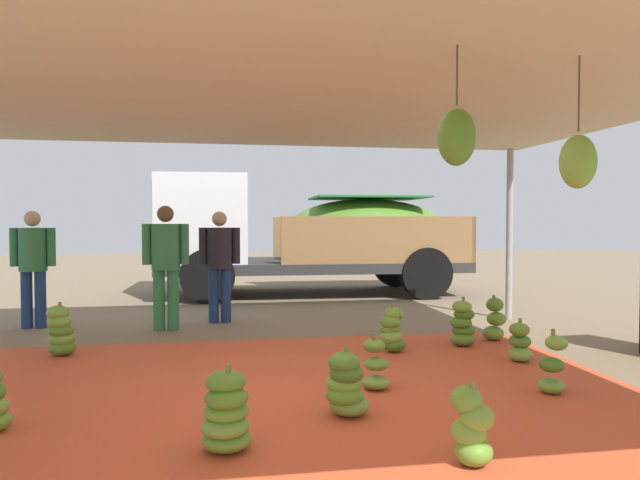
% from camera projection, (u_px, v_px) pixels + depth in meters
% --- Properties ---
extents(ground_plane, '(40.00, 40.00, 0.00)m').
position_uv_depth(ground_plane, '(262.00, 331.00, 7.90)').
color(ground_plane, '#7F6B51').
extents(tarp_orange, '(6.29, 4.72, 0.01)m').
position_uv_depth(tarp_orange, '(285.00, 395.00, 4.94)').
color(tarp_orange, '#D1512D').
rests_on(tarp_orange, ground).
extents(tent_canopy, '(8.00, 7.00, 2.67)m').
position_uv_depth(tent_canopy, '(288.00, 91.00, 4.76)').
color(tent_canopy, '#9EA0A5').
rests_on(tent_canopy, ground).
extents(banana_bunch_0, '(0.43, 0.43, 0.56)m').
position_uv_depth(banana_bunch_0, '(226.00, 414.00, 3.74)').
color(banana_bunch_0, '#60932D').
rests_on(banana_bunch_0, tarp_orange).
extents(banana_bunch_1, '(0.37, 0.37, 0.46)m').
position_uv_depth(banana_bunch_1, '(520.00, 343.00, 6.13)').
color(banana_bunch_1, '#75A83D').
rests_on(banana_bunch_1, tarp_orange).
extents(banana_bunch_2, '(0.37, 0.36, 0.55)m').
position_uv_depth(banana_bunch_2, '(392.00, 331.00, 6.57)').
color(banana_bunch_2, '#477523').
rests_on(banana_bunch_2, tarp_orange).
extents(banana_bunch_3, '(0.42, 0.44, 0.59)m').
position_uv_depth(banana_bunch_3, '(463.00, 324.00, 6.93)').
color(banana_bunch_3, '#518428').
rests_on(banana_bunch_3, tarp_orange).
extents(banana_bunch_4, '(0.38, 0.37, 0.60)m').
position_uv_depth(banana_bunch_4, '(61.00, 332.00, 6.39)').
color(banana_bunch_4, '#518428').
rests_on(banana_bunch_4, tarp_orange).
extents(banana_bunch_5, '(0.34, 0.34, 0.52)m').
position_uv_depth(banana_bunch_5, '(471.00, 428.00, 3.53)').
color(banana_bunch_5, '#60932D').
rests_on(banana_bunch_5, tarp_orange).
extents(banana_bunch_7, '(0.31, 0.31, 0.56)m').
position_uv_depth(banana_bunch_7, '(553.00, 367.00, 4.98)').
color(banana_bunch_7, '#6B9E38').
rests_on(banana_bunch_7, tarp_orange).
extents(banana_bunch_8, '(0.36, 0.33, 0.56)m').
position_uv_depth(banana_bunch_8, '(495.00, 321.00, 7.22)').
color(banana_bunch_8, '#6B9E38').
rests_on(banana_bunch_8, tarp_orange).
extents(banana_bunch_9, '(0.44, 0.41, 0.53)m').
position_uv_depth(banana_bunch_9, '(346.00, 386.00, 4.41)').
color(banana_bunch_9, '#6B9E38').
rests_on(banana_bunch_9, tarp_orange).
extents(banana_bunch_10, '(0.28, 0.32, 0.50)m').
position_uv_depth(banana_bunch_10, '(375.00, 366.00, 5.13)').
color(banana_bunch_10, '#75A83D').
rests_on(banana_bunch_10, tarp_orange).
extents(cargo_truck_main, '(6.17, 2.62, 2.40)m').
position_uv_depth(cargo_truck_main, '(305.00, 234.00, 11.85)').
color(cargo_truck_main, '#2D2D2D').
rests_on(cargo_truck_main, ground).
extents(worker_0, '(0.60, 0.37, 1.65)m').
position_uv_depth(worker_0, '(220.00, 258.00, 8.52)').
color(worker_0, navy).
rests_on(worker_0, ground).
extents(worker_1, '(0.63, 0.38, 1.72)m').
position_uv_depth(worker_1, '(166.00, 258.00, 7.91)').
color(worker_1, '#337A4C').
rests_on(worker_1, ground).
extents(worker_2, '(0.60, 0.37, 1.65)m').
position_uv_depth(worker_2, '(33.00, 260.00, 8.05)').
color(worker_2, navy).
rests_on(worker_2, ground).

